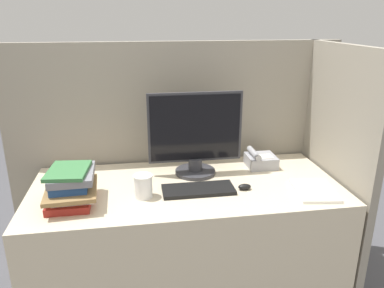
{
  "coord_description": "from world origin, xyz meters",
  "views": [
    {
      "loc": [
        -0.26,
        -1.47,
        1.6
      ],
      "look_at": [
        0.04,
        0.41,
        0.95
      ],
      "focal_mm": 35.0,
      "sensor_mm": 36.0,
      "label": 1
    }
  ],
  "objects_px": {
    "keyboard": "(198,190)",
    "book_stack": "(71,186)",
    "monitor": "(195,138)",
    "desk_telephone": "(260,160)",
    "mouse": "(245,187)",
    "coffee_cup": "(143,186)"
  },
  "relations": [
    {
      "from": "keyboard",
      "to": "desk_telephone",
      "type": "distance_m",
      "value": 0.52
    },
    {
      "from": "mouse",
      "to": "book_stack",
      "type": "relative_size",
      "value": 0.22
    },
    {
      "from": "monitor",
      "to": "keyboard",
      "type": "relative_size",
      "value": 1.42
    },
    {
      "from": "mouse",
      "to": "book_stack",
      "type": "xyz_separation_m",
      "value": [
        -0.88,
        -0.01,
        0.07
      ]
    },
    {
      "from": "mouse",
      "to": "keyboard",
      "type": "bearing_deg",
      "value": 175.77
    },
    {
      "from": "monitor",
      "to": "desk_telephone",
      "type": "xyz_separation_m",
      "value": [
        0.41,
        0.04,
        -0.18
      ]
    },
    {
      "from": "keyboard",
      "to": "book_stack",
      "type": "height_order",
      "value": "book_stack"
    },
    {
      "from": "monitor",
      "to": "mouse",
      "type": "xyz_separation_m",
      "value": [
        0.22,
        -0.26,
        -0.2
      ]
    },
    {
      "from": "monitor",
      "to": "coffee_cup",
      "type": "bearing_deg",
      "value": -140.13
    },
    {
      "from": "monitor",
      "to": "desk_telephone",
      "type": "bearing_deg",
      "value": 5.59
    },
    {
      "from": "mouse",
      "to": "book_stack",
      "type": "distance_m",
      "value": 0.89
    },
    {
      "from": "keyboard",
      "to": "monitor",
      "type": "bearing_deg",
      "value": 84.37
    },
    {
      "from": "desk_telephone",
      "to": "keyboard",
      "type": "bearing_deg",
      "value": -146.95
    },
    {
      "from": "monitor",
      "to": "mouse",
      "type": "relative_size",
      "value": 7.68
    },
    {
      "from": "book_stack",
      "to": "desk_telephone",
      "type": "distance_m",
      "value": 1.11
    },
    {
      "from": "coffee_cup",
      "to": "desk_telephone",
      "type": "distance_m",
      "value": 0.78
    },
    {
      "from": "book_stack",
      "to": "coffee_cup",
      "type": "bearing_deg",
      "value": 1.07
    },
    {
      "from": "keyboard",
      "to": "coffee_cup",
      "type": "xyz_separation_m",
      "value": [
        -0.29,
        -0.02,
        0.05
      ]
    },
    {
      "from": "mouse",
      "to": "coffee_cup",
      "type": "bearing_deg",
      "value": 179.86
    },
    {
      "from": "keyboard",
      "to": "book_stack",
      "type": "bearing_deg",
      "value": -177.89
    },
    {
      "from": "coffee_cup",
      "to": "mouse",
      "type": "bearing_deg",
      "value": -0.14
    },
    {
      "from": "mouse",
      "to": "desk_telephone",
      "type": "relative_size",
      "value": 0.39
    }
  ]
}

